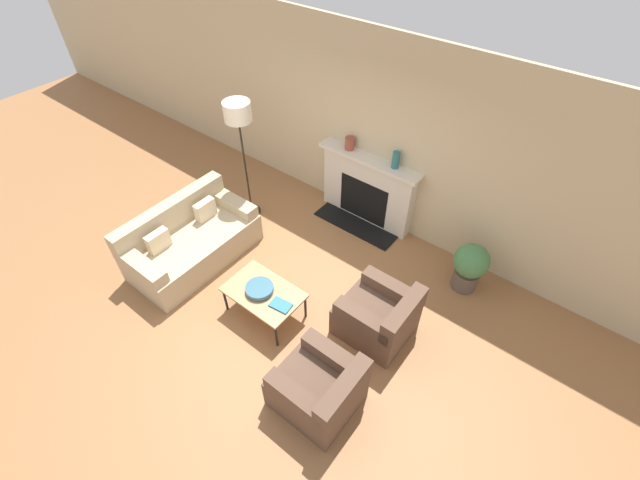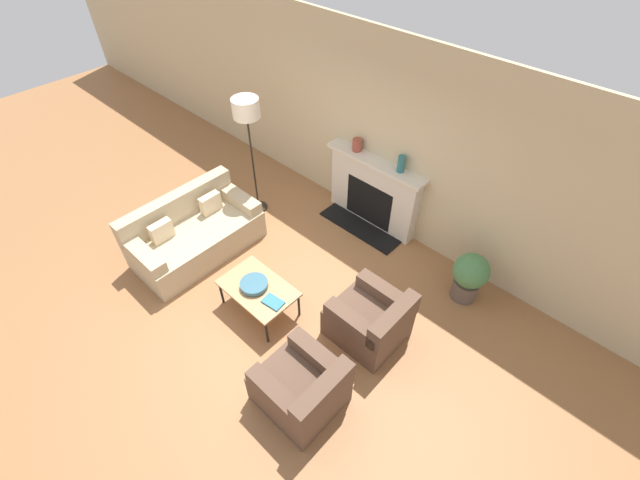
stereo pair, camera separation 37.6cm
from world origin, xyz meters
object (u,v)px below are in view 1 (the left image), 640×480
armchair_near (319,389)px  mantel_vase_center_left (396,160)px  potted_plant (470,266)px  couch (191,241)px  mantel_vase_left (350,143)px  armchair_far (379,316)px  bowl (259,289)px  book (281,305)px  fireplace (367,190)px  floor_lamp (238,120)px  coffee_table (264,293)px

armchair_near → mantel_vase_center_left: mantel_vase_center_left is taller
potted_plant → mantel_vase_center_left: bearing=165.7°
couch → mantel_vase_left: bearing=-25.9°
armchair_near → armchair_far: size_ratio=1.00×
bowl → book: bowl is taller
potted_plant → armchair_far: bearing=-111.9°
mantel_vase_center_left → fireplace: bearing=-178.0°
floor_lamp → coffee_table: bearing=-40.3°
fireplace → potted_plant: fireplace is taller
floor_lamp → potted_plant: floor_lamp is taller
mantel_vase_left → mantel_vase_center_left: 0.78m
fireplace → floor_lamp: bearing=-146.2°
armchair_near → potted_plant: bearing=167.8°
book → floor_lamp: 2.66m
bowl → floor_lamp: floor_lamp is taller
fireplace → armchair_near: (1.35, -2.92, -0.25)m
book → potted_plant: size_ratio=0.37×
armchair_near → bowl: (-1.34, 0.51, 0.18)m
couch → mantel_vase_left: (1.12, 2.31, 0.92)m
bowl → floor_lamp: bearing=138.6°
floor_lamp → mantel_vase_center_left: bearing=28.3°
armchair_far → book: size_ratio=3.11×
armchair_far → book: 1.21m
couch → potted_plant: 3.91m
coffee_table → mantel_vase_center_left: mantel_vase_center_left is taller
floor_lamp → potted_plant: bearing=11.1°
coffee_table → armchair_near: bearing=-22.1°
couch → bowl: couch is taller
armchair_near → mantel_vase_center_left: size_ratio=3.44×
floor_lamp → bowl: bearing=-41.4°
armchair_far → potted_plant: bearing=158.1°
fireplace → armchair_far: 2.21m
bowl → potted_plant: size_ratio=0.48×
couch → coffee_table: (1.54, -0.09, 0.09)m
floor_lamp → book: bearing=-35.8°
fireplace → book: 2.45m
fireplace → armchair_far: (1.35, -1.74, -0.25)m
book → potted_plant: (1.53, 2.05, -0.03)m
couch → potted_plant: bearing=-60.4°
couch → mantel_vase_center_left: 3.14m
bowl → potted_plant: 2.79m
floor_lamp → potted_plant: (3.45, 0.67, -1.26)m
fireplace → mantel_vase_left: size_ratio=8.86×
couch → armchair_far: couch is taller
couch → floor_lamp: (-0.05, 1.26, 1.36)m
mantel_vase_left → floor_lamp: bearing=-138.1°
armchair_near → floor_lamp: (-2.90, 1.88, 1.36)m
fireplace → coffee_table: size_ratio=1.70×
floor_lamp → mantel_vase_left: bearing=41.9°
mantel_vase_center_left → mantel_vase_left: bearing=180.0°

